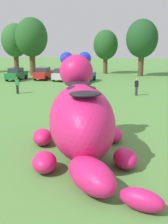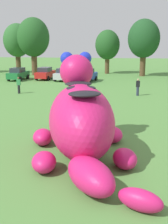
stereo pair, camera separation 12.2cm
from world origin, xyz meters
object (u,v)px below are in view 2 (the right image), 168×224
object	(u,v)px
giant_inflatable_creature	(81,120)
car_silver	(64,74)
car_green	(18,74)
car_red	(45,73)
car_blue	(87,75)
spectator_mid_field	(19,85)
spectator_wandering	(138,87)

from	to	relation	value
giant_inflatable_creature	car_silver	bearing A→B (deg)	103.31
giant_inflatable_creature	car_green	distance (m)	29.02
car_red	car_blue	distance (m)	6.35
giant_inflatable_creature	car_green	world-z (taller)	giant_inflatable_creature
car_silver	giant_inflatable_creature	bearing A→B (deg)	-76.69
car_green	spectator_mid_field	xyz separation A→B (m)	(3.82, -10.20, -0.01)
car_red	spectator_mid_field	bearing A→B (deg)	-88.71
car_red	spectator_mid_field	size ratio (longest dim) A/B	2.48
spectator_wandering	spectator_mid_field	bearing A→B (deg)	-178.04
car_blue	spectator_wandering	world-z (taller)	car_blue
car_blue	car_red	bearing A→B (deg)	166.79
car_blue	spectator_mid_field	world-z (taller)	car_blue
giant_inflatable_creature	spectator_wandering	size ratio (longest dim) A/B	5.15
spectator_mid_field	car_silver	bearing A→B (deg)	75.95
giant_inflatable_creature	car_red	distance (m)	28.81
car_green	spectator_wandering	bearing A→B (deg)	-31.30
car_green	car_red	size ratio (longest dim) A/B	1.00
spectator_mid_field	car_blue	bearing A→B (deg)	59.34
car_red	car_blue	size ratio (longest dim) A/B	0.97
giant_inflatable_creature	car_silver	distance (m)	27.22
giant_inflatable_creature	car_silver	size ratio (longest dim) A/B	2.03
giant_inflatable_creature	car_blue	size ratio (longest dim) A/B	2.02
giant_inflatable_creature	car_green	xyz separation A→B (m)	(-12.74, 26.05, -0.90)
car_silver	spectator_mid_field	distance (m)	10.95
car_silver	spectator_mid_field	size ratio (longest dim) A/B	2.53
car_silver	car_green	bearing A→B (deg)	-176.24
car_green	spectator_wandering	size ratio (longest dim) A/B	2.47
car_red	car_blue	bearing A→B (deg)	-13.21
car_green	car_silver	bearing A→B (deg)	3.76
car_green	car_blue	world-z (taller)	same
car_silver	spectator_mid_field	xyz separation A→B (m)	(-2.66, -10.62, -0.01)
car_green	car_silver	distance (m)	6.49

